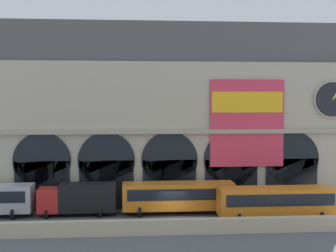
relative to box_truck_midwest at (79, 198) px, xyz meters
The scene contains 6 objects.
ground_plane 9.63m from the box_truck_midwest, 16.34° to the right, with size 200.00×200.00×0.00m, color #54565B.
quay_parapet_wall 11.68m from the box_truck_midwest, 38.54° to the right, with size 90.00×0.70×1.29m, color #BCAD8C.
station_building 12.91m from the box_truck_midwest, 27.69° to the left, with size 40.32×5.33×19.50m.
box_truck_midwest is the anchor object (origin of this frame).
bus_center 9.77m from the box_truck_midwest, ahead, with size 11.00×3.25×3.10m.
bus_mideast 19.02m from the box_truck_midwest, 10.33° to the right, with size 11.00×3.25×3.10m.
Camera 1 is at (-4.02, -43.06, 11.14)m, focal length 49.97 mm.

